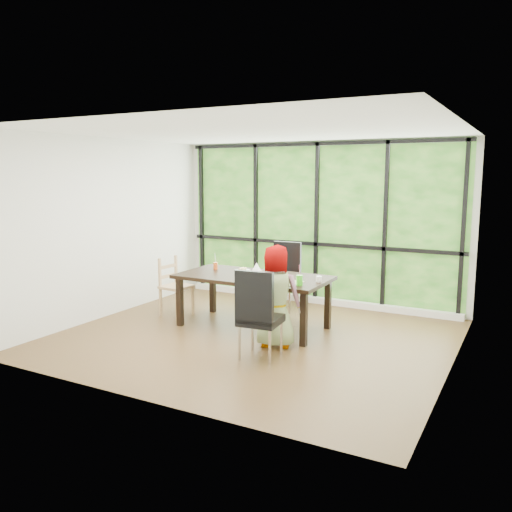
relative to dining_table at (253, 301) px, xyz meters
name	(u,v)px	position (x,y,z in m)	size (l,w,h in m)	color
ground	(254,337)	(0.23, -0.40, -0.38)	(5.00, 5.00, 0.00)	black
back_wall	(318,223)	(0.23, 1.85, 0.98)	(5.00, 5.00, 0.00)	silver
foliage_backdrop	(317,223)	(0.23, 1.83, 0.98)	(4.80, 0.02, 2.65)	#1A4513
window_mullions	(316,223)	(0.23, 1.79, 0.98)	(4.80, 0.06, 2.65)	black
window_sill	(314,300)	(0.23, 1.75, -0.33)	(4.80, 0.12, 0.10)	silver
dining_table	(253,301)	(0.00, 0.00, 0.00)	(2.12, 1.06, 0.75)	black
chair_window_leather	(283,277)	(-0.05, 1.08, 0.17)	(0.46, 0.46, 1.08)	black
chair_interior_leather	(261,313)	(0.67, -1.05, 0.17)	(0.46, 0.46, 1.08)	black
chair_end_beech	(177,287)	(-1.34, 0.00, 0.08)	(0.42, 0.40, 0.90)	tan
child_toddler	(273,286)	(0.00, 0.64, 0.09)	(0.34, 0.22, 0.94)	#F04A0B
child_older	(274,296)	(0.63, -0.60, 0.28)	(0.64, 0.41, 1.30)	gray
placemat	(283,282)	(0.57, -0.22, 0.38)	(0.48, 0.35, 0.01)	tan
plate_far	(243,270)	(-0.30, 0.23, 0.38)	(0.23, 0.23, 0.01)	white
plate_near	(280,282)	(0.54, -0.24, 0.38)	(0.24, 0.24, 0.01)	white
orange_cup	(215,266)	(-0.73, 0.16, 0.43)	(0.07, 0.07, 0.10)	#D6561C
green_cup	(299,280)	(0.84, -0.30, 0.44)	(0.08, 0.08, 0.13)	#41DB21
white_mug	(319,279)	(0.97, 0.03, 0.41)	(0.08, 0.08, 0.08)	white
tissue_box	(257,274)	(0.14, -0.16, 0.43)	(0.13, 0.13, 0.11)	tan
crepe_rolls_far	(243,269)	(-0.30, 0.23, 0.41)	(0.10, 0.12, 0.04)	tan
crepe_rolls_near	(280,280)	(0.54, -0.24, 0.41)	(0.10, 0.12, 0.04)	tan
straw_white	(215,260)	(-0.73, 0.16, 0.52)	(0.01, 0.01, 0.20)	white
straw_pink	(300,272)	(0.84, -0.30, 0.55)	(0.01, 0.01, 0.20)	pink
tissue	(257,266)	(0.14, -0.16, 0.54)	(0.12, 0.12, 0.11)	white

